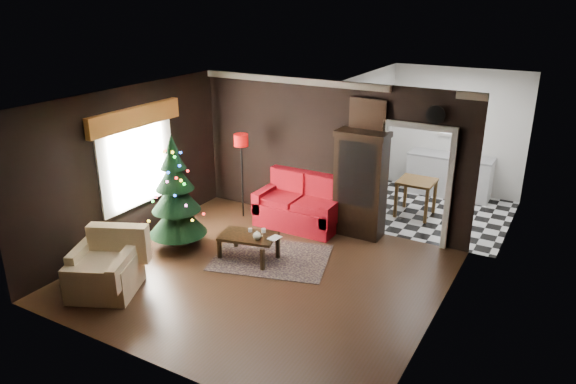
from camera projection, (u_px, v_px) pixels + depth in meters
The scene contains 26 objects.
floor at pixel (261, 276), 8.61m from camera, with size 5.50×5.50×0.00m, color black.
ceiling at pixel (257, 103), 7.63m from camera, with size 5.50×5.50×0.00m, color white.
wall_back at pixel (329, 154), 10.16m from camera, with size 5.50×5.50×0.00m, color black.
wall_front at pixel (141, 262), 6.08m from camera, with size 5.50×5.50×0.00m, color black.
wall_left at pixel (127, 167), 9.39m from camera, with size 5.50×5.50×0.00m, color black.
wall_right at pixel (440, 232), 6.85m from camera, with size 5.50×5.50×0.00m, color black.
doorway at pixel (415, 186), 9.49m from camera, with size 1.10×0.10×2.10m, color beige, non-canonical shape.
left_window at pixel (137, 162), 9.51m from camera, with size 0.05×1.60×1.40m, color white.
valance at pixel (135, 117), 9.19m from camera, with size 0.12×2.10×0.35m, color #A46025.
kitchen_floor at pixel (432, 212), 11.08m from camera, with size 3.00×3.00×0.00m, color silver.
kitchen_window at pixel (458, 119), 11.67m from camera, with size 0.70×0.06×0.70m, color white.
rug at pixel (271, 258), 9.18m from camera, with size 1.93×1.41×0.01m, color #5B4151.
loveseat at pixel (299, 202), 10.29m from camera, with size 1.70×0.90×1.00m, color maroon, non-canonical shape.
curio_cabinet at pixel (360, 187), 9.78m from camera, with size 0.90×0.45×1.90m, color black, non-canonical shape.
floor_lamp at pixel (242, 178), 10.62m from camera, with size 0.30×0.30×1.78m, color black, non-canonical shape.
christmas_tree at pixel (175, 193), 9.20m from camera, with size 1.01×1.01×1.94m, color black, non-canonical shape.
armchair at pixel (103, 264), 8.00m from camera, with size 0.98×0.98×1.00m, color beige, non-canonical shape.
coffee_table at pixel (248, 246), 9.10m from camera, with size 0.95×0.57×0.43m, color black, non-canonical shape.
teapot at pixel (257, 236), 8.83m from camera, with size 0.16×0.16×0.15m, color white, non-canonical shape.
cup_a at pixel (264, 230), 9.12m from camera, with size 0.08×0.08×0.07m, color silver.
cup_b at pixel (250, 230), 9.15m from camera, with size 0.07×0.07×0.06m, color white.
book at pixel (271, 231), 8.91m from camera, with size 0.16×0.02×0.23m, color #967C5C.
wall_clock at pixel (436, 115), 8.87m from camera, with size 0.32×0.32×0.06m, color white.
painting at pixel (368, 115), 9.48m from camera, with size 0.62×0.05×0.52m, color #9F7643.
kitchen_counter at pixel (449, 176), 11.91m from camera, with size 1.80×0.60×0.90m, color silver.
kitchen_table at pixel (416, 198), 10.85m from camera, with size 0.70×0.70×0.75m, color brown, non-canonical shape.
Camera 1 is at (4.12, -6.39, 4.28)m, focal length 33.28 mm.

